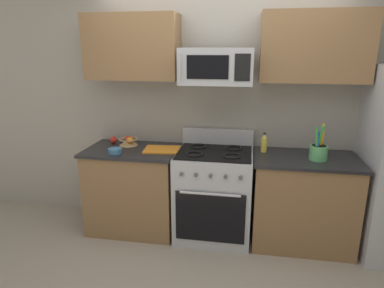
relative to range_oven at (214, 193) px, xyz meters
name	(u,v)px	position (x,y,z in m)	size (l,w,h in m)	color
ground_plane	(205,270)	(0.00, -0.63, -0.47)	(16.00, 16.00, 0.00)	gray
wall_back	(219,108)	(0.00, 0.39, 0.83)	(8.00, 0.10, 2.60)	#9E998E
counter_left	(134,189)	(-0.87, 0.00, -0.02)	(0.96, 0.65, 0.91)	olive
range_oven	(214,193)	(0.00, 0.00, 0.00)	(0.76, 0.69, 1.09)	#B2B5BA
counter_right	(303,201)	(0.89, 0.00, -0.02)	(1.00, 0.65, 0.91)	olive
microwave	(217,66)	(0.00, 0.03, 1.29)	(0.68, 0.44, 0.34)	#B2B5BA
upper_cabinets_left	(132,47)	(-0.87, 0.17, 1.46)	(0.95, 0.34, 0.64)	olive
upper_cabinets_right	(315,47)	(0.89, 0.17, 1.46)	(0.99, 0.34, 0.64)	olive
utensil_crock	(319,151)	(0.98, -0.04, 0.52)	(0.16, 0.16, 0.34)	#59AD66
fruit_basket	(129,141)	(-0.95, 0.13, 0.48)	(0.21, 0.21, 0.10)	tan
apple_loose	(113,140)	(-1.14, 0.17, 0.48)	(0.08, 0.08, 0.08)	red
cutting_board	(162,149)	(-0.54, 0.00, 0.45)	(0.37, 0.27, 0.02)	orange
bottle_oil	(264,143)	(0.49, 0.13, 0.53)	(0.06, 0.06, 0.20)	gold
prep_bowl	(115,151)	(-0.98, -0.18, 0.46)	(0.14, 0.14, 0.05)	teal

